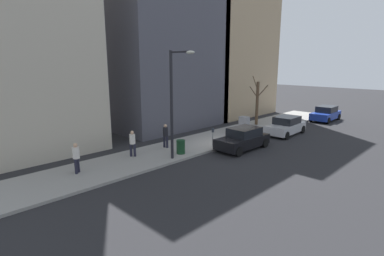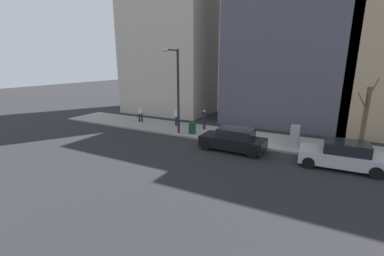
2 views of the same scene
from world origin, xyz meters
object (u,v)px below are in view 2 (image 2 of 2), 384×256
Objects in this scene: utility_box at (295,136)px; pedestrian_midblock at (176,115)px; parked_car_black at (233,140)px; streetlamp at (176,85)px; parked_car_silver at (342,155)px; trash_bin at (192,128)px; pedestrian_near_meter at (204,118)px; parking_meter at (221,129)px; pedestrian_far_corner at (140,112)px; bare_tree at (365,117)px; office_block_center at (294,15)px.

utility_box is 0.86× the size of pedestrian_midblock.
parked_car_black is 0.65× the size of streetlamp.
parked_car_silver is 3.59m from utility_box.
trash_bin is (1.97, 4.13, -0.14)m from parked_car_black.
streetlamp reaches higher than pedestrian_near_meter.
parked_car_black is 2.55× the size of pedestrian_midblock.
pedestrian_near_meter is (1.37, 7.41, 0.24)m from utility_box.
parked_car_silver is at bearing -101.12° from parking_meter.
streetlamp is 6.36m from pedestrian_far_corner.
bare_tree is at bearing -79.56° from streetlamp.
trash_bin is at bearing 150.60° from office_block_center.
parked_car_black is 6.28m from streetlamp.
bare_tree reaches higher than pedestrian_near_meter.
utility_box is 4.36m from bare_tree.
utility_box is 0.31× the size of bare_tree.
utility_box is at bearing -80.33° from parking_meter.
office_block_center reaches higher than pedestrian_near_meter.
bare_tree is (2.15, -8.89, 1.32)m from parking_meter.
pedestrian_near_meter is (2.22, 2.42, 0.11)m from parking_meter.
parking_meter is 9.24m from bare_tree.
parked_car_silver is at bearing -146.85° from pedestrian_midblock.
parking_meter is (1.52, 1.48, 0.24)m from parked_car_black.
streetlamp is 3.92× the size of pedestrian_near_meter.
office_block_center reaches higher than utility_box.
parked_car_black is 0.93× the size of bare_tree.
parking_meter is at bearing 45.17° from parked_car_black.
parked_car_silver is 10.79m from pedestrian_near_meter.
pedestrian_near_meter is (0.07, 11.31, -1.21)m from bare_tree.
streetlamp is at bearing 76.41° from parked_car_black.
office_block_center is at bearing -5.83° from parked_car_black.
pedestrian_midblock is at bearing 32.65° from streetlamp.
bare_tree is 2.75× the size of pedestrian_near_meter.
parked_car_black is 2.96× the size of utility_box.
pedestrian_far_corner is 17.13m from office_block_center.
pedestrian_near_meter reaches higher than parking_meter.
streetlamp is at bearing 147.77° from office_block_center.
trash_bin is (-0.40, 7.64, -0.25)m from utility_box.
pedestrian_midblock is 1.00× the size of pedestrian_far_corner.
bare_tree is at bearing -130.98° from pedestrian_midblock.
pedestrian_midblock reaches higher than parked_car_black.
office_block_center is (11.84, 4.78, 9.27)m from parked_car_silver.
parking_meter is 0.30× the size of bare_tree.
parked_car_black is 3.14× the size of parking_meter.
parked_car_black is at bearing 122.76° from pedestrian_far_corner.
bare_tree is (2.32, -12.59, -1.71)m from streetlamp.
trash_bin is 0.54× the size of pedestrian_midblock.
pedestrian_midblock is at bearing 72.02° from parked_car_silver.
bare_tree reaches higher than trash_bin.
utility_box is 0.86× the size of pedestrian_near_meter.
streetlamp is at bearing 92.59° from parking_meter.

